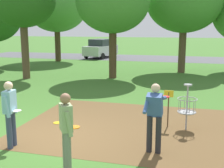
# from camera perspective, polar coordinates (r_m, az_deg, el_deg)

# --- Properties ---
(ground_plane) EXTENTS (160.00, 160.00, 0.00)m
(ground_plane) POSITION_cam_1_polar(r_m,az_deg,el_deg) (8.49, -11.13, -10.06)
(ground_plane) COLOR #3D6B28
(dirt_tee_pad) EXTENTS (6.43, 5.18, 0.01)m
(dirt_tee_pad) POSITION_cam_1_polar(r_m,az_deg,el_deg) (9.21, 3.02, -8.11)
(dirt_tee_pad) COLOR brown
(dirt_tee_pad) RESTS_ON ground
(disc_golf_basket) EXTENTS (0.98, 0.58, 1.39)m
(disc_golf_basket) POSITION_cam_1_polar(r_m,az_deg,el_deg) (8.94, 14.04, -4.00)
(disc_golf_basket) COLOR #9E9EA3
(disc_golf_basket) RESTS_ON ground
(player_throwing) EXTENTS (0.45, 0.48, 1.71)m
(player_throwing) POSITION_cam_1_polar(r_m,az_deg,el_deg) (6.20, -8.89, -8.51)
(player_throwing) COLOR slate
(player_throwing) RESTS_ON ground
(player_waiting_left) EXTENTS (0.55, 1.09, 1.71)m
(player_waiting_left) POSITION_cam_1_polar(r_m,az_deg,el_deg) (7.12, 8.33, -5.72)
(player_waiting_left) COLOR #232328
(player_waiting_left) RESTS_ON ground
(player_waiting_right) EXTENTS (0.42, 0.49, 1.71)m
(player_waiting_right) POSITION_cam_1_polar(r_m,az_deg,el_deg) (7.79, -19.25, -4.91)
(player_waiting_right) COLOR #384260
(player_waiting_right) RESTS_ON ground
(frisbee_far_left) EXTENTS (0.25, 0.25, 0.02)m
(frisbee_far_left) POSITION_cam_1_polar(r_m,az_deg,el_deg) (9.60, -10.63, -7.45)
(frisbee_far_left) COLOR gold
(frisbee_far_left) RESTS_ON ground
(tree_near_right) EXTENTS (5.42, 5.42, 7.18)m
(tree_near_right) POSITION_cam_1_polar(r_m,az_deg,el_deg) (26.73, -10.80, 14.81)
(tree_near_right) COLOR #4C3823
(tree_near_right) RESTS_ON ground
(tree_mid_right) EXTENTS (4.28, 4.28, 6.29)m
(tree_mid_right) POSITION_cam_1_polar(r_m,az_deg,el_deg) (17.49, 0.15, 15.70)
(tree_mid_right) COLOR #4C3823
(tree_mid_right) RESTS_ON ground
(tree_far_left) EXTENTS (4.97, 4.97, 6.86)m
(tree_far_left) POSITION_cam_1_polar(r_m,az_deg,el_deg) (20.23, 13.94, 15.57)
(tree_far_left) COLOR brown
(tree_far_left) RESTS_ON ground
(parking_lot_strip) EXTENTS (36.00, 6.00, 0.01)m
(parking_lot_strip) POSITION_cam_1_polar(r_m,az_deg,el_deg) (29.08, 7.76, 5.01)
(parking_lot_strip) COLOR #4C4C51
(parking_lot_strip) RESTS_ON ground
(parked_car_leftmost) EXTENTS (2.60, 4.48, 1.84)m
(parked_car_leftmost) POSITION_cam_1_polar(r_m,az_deg,el_deg) (29.29, -2.21, 6.95)
(parked_car_leftmost) COLOR silver
(parked_car_leftmost) RESTS_ON ground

